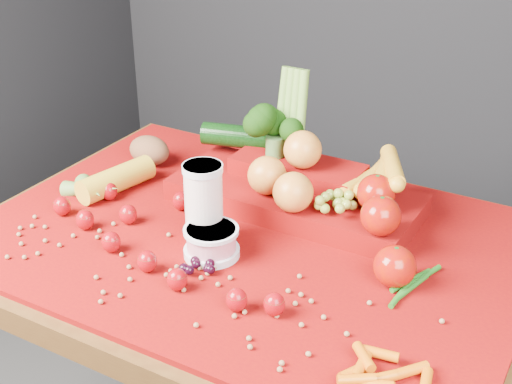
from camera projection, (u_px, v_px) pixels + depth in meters
The scene contains 12 objects.
table at pixel (251, 281), 1.45m from camera, with size 1.10×0.80×0.75m.
red_cloth at pixel (251, 238), 1.40m from camera, with size 1.05×0.75×0.01m, color #760903.
milk_glass at pixel (204, 202), 1.34m from camera, with size 0.08×0.08×0.16m.
yogurt_bowl at pixel (211, 241), 1.32m from camera, with size 0.11×0.11×0.06m.
strawberry_scatter at pixel (147, 237), 1.35m from camera, with size 0.58×0.28×0.05m.
dark_grape_cluster at pixel (199, 268), 1.27m from camera, with size 0.06×0.05×0.03m, color black, non-canonical shape.
soybean_scatter at pixel (194, 285), 1.24m from camera, with size 0.84×0.24×0.01m, color olive, non-canonical shape.
corn_ear at pixel (99, 186), 1.54m from camera, with size 0.21×0.25×0.06m.
potato at pixel (149, 150), 1.68m from camera, with size 0.10×0.07×0.07m, color brown.
baby_carrot_pile at pixel (392, 373), 1.03m from camera, with size 0.17×0.17×0.03m, color #C45706, non-canonical shape.
green_bean_pile at pixel (415, 285), 1.24m from camera, with size 0.14×0.12×0.01m, color #1A5E15, non-canonical shape.
produce_mound at pixel (305, 182), 1.47m from camera, with size 0.59×0.36×0.27m.
Camera 1 is at (0.60, -1.04, 1.48)m, focal length 50.00 mm.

